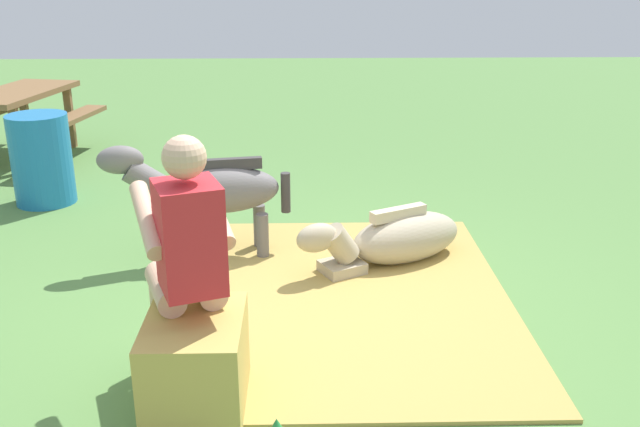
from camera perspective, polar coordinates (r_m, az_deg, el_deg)
name	(u,v)px	position (r m, az deg, el deg)	size (l,w,h in m)	color
ground_plane	(308,312)	(4.50, -0.97, -7.86)	(24.00, 24.00, 0.00)	#568442
hay_patch	(347,297)	(4.66, 2.15, -6.71)	(2.70, 2.09, 0.02)	tan
hay_bale	(196,364)	(3.56, -9.89, -11.82)	(0.61, 0.47, 0.48)	tan
person_seated	(186,254)	(3.47, -10.68, -3.19)	(0.72, 0.56, 1.36)	#D8AD8C
pony_standing	(208,190)	(5.16, -8.94, 1.85)	(0.46, 1.34, 0.88)	slate
pony_lying	(395,239)	(5.14, 6.04, -2.02)	(0.86, 1.31, 0.42)	tan
water_barrel	(42,159)	(6.81, -21.41, 4.07)	(0.52, 0.52, 0.81)	#1E72B2
picnic_bench	(18,107)	(8.43, -23.02, 7.90)	(1.71, 1.55, 0.75)	brown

